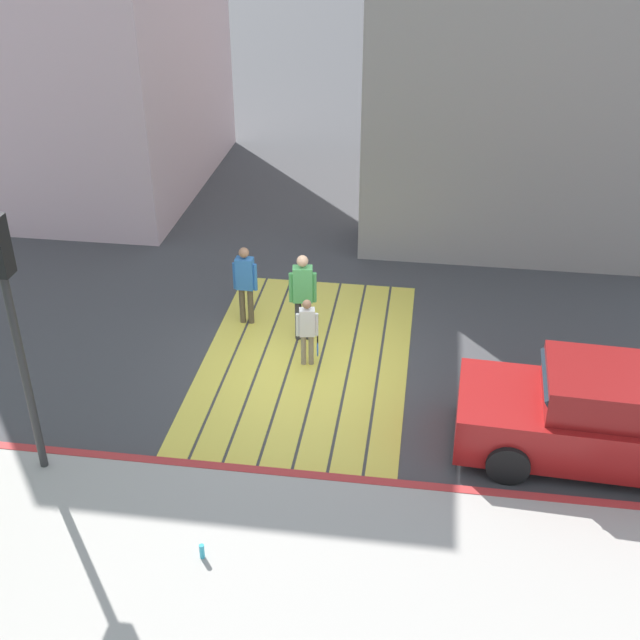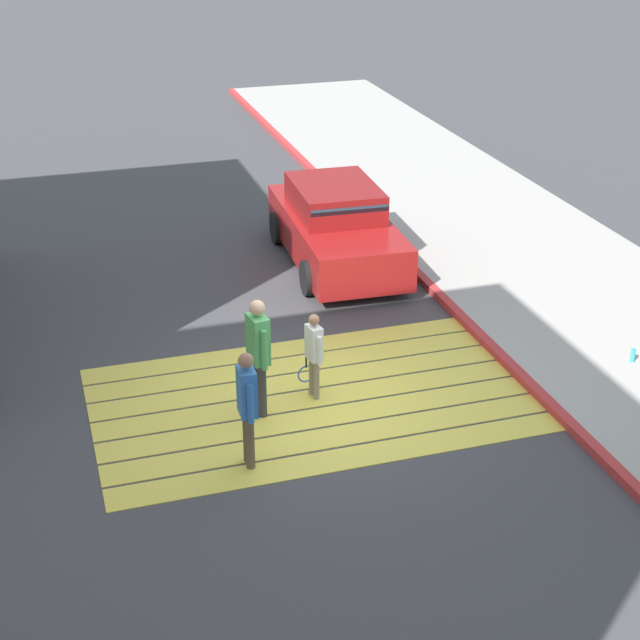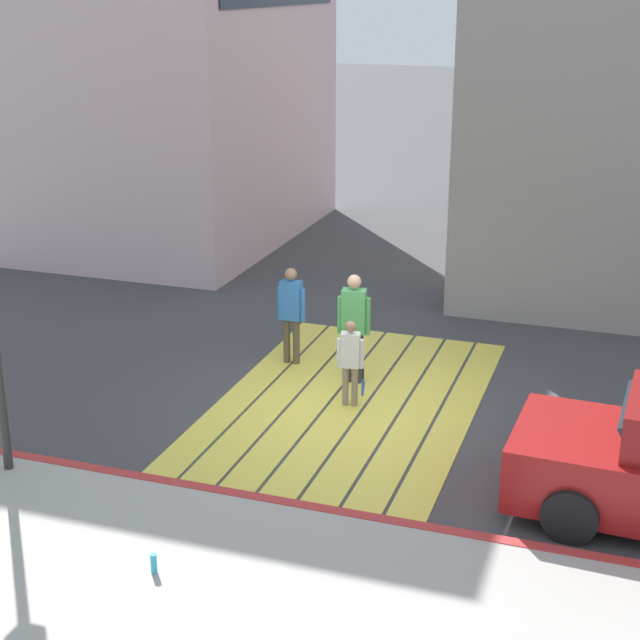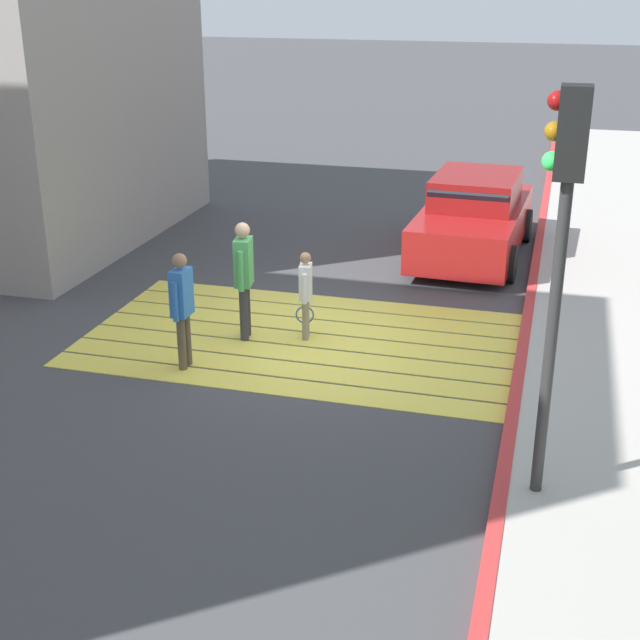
{
  "view_description": "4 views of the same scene",
  "coord_description": "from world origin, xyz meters",
  "px_view_note": "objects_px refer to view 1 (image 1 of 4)",
  "views": [
    {
      "loc": [
        -12.63,
        -2.09,
        8.38
      ],
      "look_at": [
        0.34,
        -0.23,
        0.73
      ],
      "focal_mm": 46.01,
      "sensor_mm": 36.0,
      "label": 1
    },
    {
      "loc": [
        3.58,
        12.01,
        7.39
      ],
      "look_at": [
        -0.15,
        -0.02,
        1.28
      ],
      "focal_mm": 54.92,
      "sensor_mm": 36.0,
      "label": 2
    },
    {
      "loc": [
        -12.88,
        -3.95,
        6.1
      ],
      "look_at": [
        0.6,
        0.66,
        1.07
      ],
      "focal_mm": 54.36,
      "sensor_mm": 36.0,
      "label": 3
    },
    {
      "loc": [
        -3.53,
        11.74,
        5.18
      ],
      "look_at": [
        -0.55,
        0.89,
        0.71
      ],
      "focal_mm": 49.62,
      "sensor_mm": 36.0,
      "label": 4
    }
  ],
  "objects_px": {
    "traffic_light_corner": "(9,298)",
    "water_bottle": "(202,551)",
    "pedestrian_child_with_racket": "(308,329)",
    "pedestrian_adult_trailing": "(303,292)",
    "pedestrian_adult_lead": "(245,280)",
    "car_parked_near_curb": "(601,417)"
  },
  "relations": [
    {
      "from": "car_parked_near_curb",
      "to": "pedestrian_adult_trailing",
      "type": "relative_size",
      "value": 2.44
    },
    {
      "from": "pedestrian_adult_trailing",
      "to": "traffic_light_corner",
      "type": "bearing_deg",
      "value": 142.97
    },
    {
      "from": "traffic_light_corner",
      "to": "pedestrian_child_with_racket",
      "type": "xyz_separation_m",
      "value": [
        3.51,
        -3.54,
        -2.27
      ]
    },
    {
      "from": "car_parked_near_curb",
      "to": "water_bottle",
      "type": "distance_m",
      "value": 6.33
    },
    {
      "from": "traffic_light_corner",
      "to": "water_bottle",
      "type": "height_order",
      "value": "traffic_light_corner"
    },
    {
      "from": "car_parked_near_curb",
      "to": "traffic_light_corner",
      "type": "relative_size",
      "value": 1.03
    },
    {
      "from": "pedestrian_adult_lead",
      "to": "pedestrian_adult_trailing",
      "type": "xyz_separation_m",
      "value": [
        -0.45,
        -1.22,
        0.08
      ]
    },
    {
      "from": "water_bottle",
      "to": "pedestrian_adult_lead",
      "type": "height_order",
      "value": "pedestrian_adult_lead"
    },
    {
      "from": "traffic_light_corner",
      "to": "pedestrian_child_with_racket",
      "type": "distance_m",
      "value": 5.48
    },
    {
      "from": "traffic_light_corner",
      "to": "pedestrian_adult_trailing",
      "type": "relative_size",
      "value": 2.36
    },
    {
      "from": "car_parked_near_curb",
      "to": "pedestrian_child_with_racket",
      "type": "bearing_deg",
      "value": 68.32
    },
    {
      "from": "pedestrian_adult_trailing",
      "to": "pedestrian_adult_lead",
      "type": "bearing_deg",
      "value": 69.61
    },
    {
      "from": "pedestrian_child_with_racket",
      "to": "pedestrian_adult_lead",
      "type": "bearing_deg",
      "value": 47.35
    },
    {
      "from": "traffic_light_corner",
      "to": "water_bottle",
      "type": "xyz_separation_m",
      "value": [
        -1.5,
        -2.9,
        -2.81
      ]
    },
    {
      "from": "pedestrian_adult_trailing",
      "to": "pedestrian_child_with_racket",
      "type": "bearing_deg",
      "value": -165.53
    },
    {
      "from": "water_bottle",
      "to": "pedestrian_child_with_racket",
      "type": "height_order",
      "value": "pedestrian_child_with_racket"
    },
    {
      "from": "traffic_light_corner",
      "to": "pedestrian_adult_trailing",
      "type": "bearing_deg",
      "value": -37.03
    },
    {
      "from": "car_parked_near_curb",
      "to": "water_bottle",
      "type": "relative_size",
      "value": 19.92
    },
    {
      "from": "traffic_light_corner",
      "to": "pedestrian_adult_lead",
      "type": "bearing_deg",
      "value": -23.39
    },
    {
      "from": "water_bottle",
      "to": "pedestrian_child_with_racket",
      "type": "relative_size",
      "value": 0.16
    },
    {
      "from": "pedestrian_adult_trailing",
      "to": "pedestrian_child_with_racket",
      "type": "height_order",
      "value": "pedestrian_adult_trailing"
    },
    {
      "from": "water_bottle",
      "to": "traffic_light_corner",
      "type": "bearing_deg",
      "value": 62.58
    }
  ]
}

